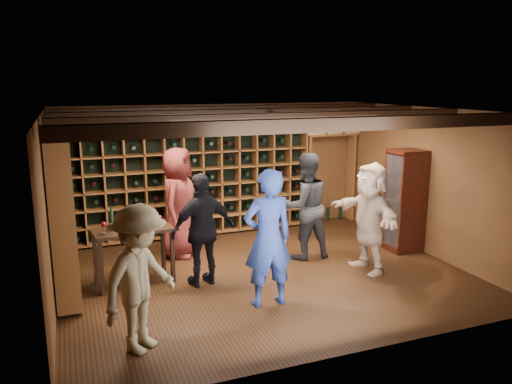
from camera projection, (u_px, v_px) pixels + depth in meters
name	position (u px, v px, depth m)	size (l,w,h in m)	color
ground	(264.00, 274.00, 7.73)	(6.00, 6.00, 0.00)	#331D0E
room_shell	(263.00, 116.00, 7.25)	(6.00, 6.00, 6.00)	brown
wine_rack_back	(193.00, 177.00, 9.42)	(4.65, 0.30, 2.20)	brown
wine_rack_left	(63.00, 206.00, 7.25)	(0.30, 2.65, 2.20)	brown
crate_shelf	(331.00, 148.00, 10.35)	(1.20, 0.32, 2.07)	brown
display_cabinet	(405.00, 203.00, 8.67)	(0.55, 0.50, 1.75)	#39110B
man_blue_shirt	(268.00, 238.00, 6.48)	(0.67, 0.44, 1.84)	navy
man_grey_suit	(305.00, 206.00, 8.28)	(0.87, 0.67, 1.78)	black
guest_red_floral	(178.00, 203.00, 8.35)	(0.91, 0.59, 1.86)	maroon
guest_woman_black	(203.00, 230.00, 7.16)	(0.97, 0.40, 1.65)	black
guest_khaki	(140.00, 279.00, 5.38)	(1.07, 0.61, 1.65)	#7E7557
guest_beige	(369.00, 217.00, 7.71)	(1.60, 0.51, 1.72)	tan
tasting_table	(133.00, 235.00, 7.22)	(1.17, 0.68, 1.12)	black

